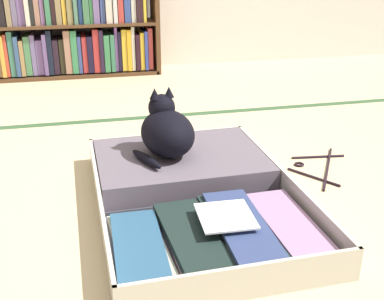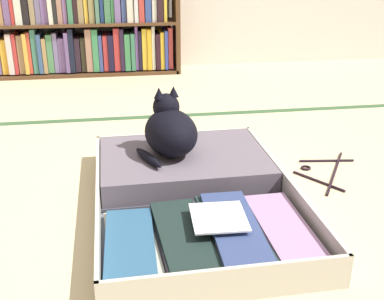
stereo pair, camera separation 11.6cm
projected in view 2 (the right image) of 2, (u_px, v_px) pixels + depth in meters
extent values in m
plane|color=#C8B687|center=(169.00, 248.00, 1.48)|extent=(10.00, 10.00, 0.00)
cube|color=#315230|center=(145.00, 117.00, 2.59)|extent=(4.80, 0.05, 0.00)
cube|color=#543720|center=(176.00, 21.00, 3.43)|extent=(0.03, 0.25, 0.70)
cube|color=#543720|center=(90.00, 72.00, 3.48)|extent=(1.25, 0.25, 0.02)
cube|color=#543720|center=(86.00, 23.00, 3.35)|extent=(1.22, 0.25, 0.02)
cube|color=slate|center=(1.00, 50.00, 3.34)|extent=(0.02, 0.21, 0.29)
cube|color=gold|center=(7.00, 55.00, 3.36)|extent=(0.04, 0.21, 0.23)
cube|color=beige|center=(13.00, 52.00, 3.35)|extent=(0.04, 0.21, 0.27)
cube|color=#B43031|center=(18.00, 52.00, 3.35)|extent=(0.02, 0.21, 0.27)
cube|color=#967750|center=(23.00, 52.00, 3.37)|extent=(0.04, 0.21, 0.26)
cube|color=gold|center=(28.00, 52.00, 3.36)|extent=(0.03, 0.21, 0.27)
cube|color=#BD4233|center=(32.00, 51.00, 3.37)|extent=(0.02, 0.21, 0.28)
cube|color=#3B7763|center=(36.00, 49.00, 3.37)|extent=(0.03, 0.21, 0.29)
cube|color=#355383|center=(42.00, 52.00, 3.37)|extent=(0.03, 0.21, 0.26)
cube|color=#A28151|center=(46.00, 54.00, 3.38)|extent=(0.03, 0.21, 0.23)
cube|color=#488254|center=(52.00, 51.00, 3.40)|extent=(0.04, 0.21, 0.26)
cube|color=slate|center=(57.00, 51.00, 3.40)|extent=(0.03, 0.21, 0.27)
cube|color=slate|center=(63.00, 53.00, 3.41)|extent=(0.04, 0.21, 0.23)
cube|color=slate|center=(68.00, 50.00, 3.39)|extent=(0.03, 0.21, 0.27)
cube|color=black|center=(73.00, 48.00, 3.40)|extent=(0.03, 0.21, 0.29)
cube|color=black|center=(78.00, 53.00, 3.42)|extent=(0.04, 0.21, 0.23)
cube|color=#292619|center=(84.00, 52.00, 3.43)|extent=(0.03, 0.21, 0.23)
cube|color=#A47863|center=(90.00, 48.00, 3.42)|extent=(0.04, 0.21, 0.29)
cube|color=#398553|center=(96.00, 48.00, 3.42)|extent=(0.04, 0.21, 0.29)
cube|color=#374582|center=(101.00, 51.00, 3.43)|extent=(0.02, 0.21, 0.25)
cube|color=#AC3133|center=(106.00, 51.00, 3.44)|extent=(0.03, 0.21, 0.24)
cube|color=black|center=(111.00, 51.00, 3.44)|extent=(0.04, 0.21, 0.24)
cube|color=#AF2F30|center=(117.00, 47.00, 3.44)|extent=(0.04, 0.21, 0.29)
cube|color=#25192F|center=(122.00, 48.00, 3.44)|extent=(0.03, 0.21, 0.28)
cube|color=#39824E|center=(127.00, 50.00, 3.45)|extent=(0.04, 0.21, 0.25)
cube|color=#367655|center=(133.00, 50.00, 3.46)|extent=(0.03, 0.21, 0.25)
cube|color=#794D98|center=(136.00, 46.00, 3.46)|extent=(0.02, 0.21, 0.30)
cube|color=black|center=(140.00, 48.00, 3.47)|extent=(0.02, 0.21, 0.27)
cube|color=gold|center=(144.00, 47.00, 3.47)|extent=(0.03, 0.21, 0.28)
cube|color=gold|center=(149.00, 47.00, 3.47)|extent=(0.03, 0.21, 0.28)
cube|color=beige|center=(152.00, 46.00, 3.47)|extent=(0.02, 0.21, 0.30)
cube|color=black|center=(157.00, 50.00, 3.48)|extent=(0.03, 0.21, 0.25)
cube|color=gold|center=(161.00, 48.00, 3.49)|extent=(0.03, 0.21, 0.26)
cube|color=#2F3F95|center=(165.00, 48.00, 3.49)|extent=(0.02, 0.21, 0.27)
cube|color=#B53F3D|center=(169.00, 46.00, 3.50)|extent=(0.03, 0.21, 0.28)
cube|color=#A3744B|center=(2.00, 1.00, 3.21)|extent=(0.03, 0.21, 0.29)
cube|color=slate|center=(8.00, 5.00, 3.23)|extent=(0.04, 0.21, 0.24)
cube|color=#B93230|center=(14.00, 4.00, 3.23)|extent=(0.02, 0.21, 0.25)
cube|color=silver|center=(19.00, 2.00, 3.23)|extent=(0.04, 0.21, 0.27)
cube|color=black|center=(27.00, 5.00, 3.25)|extent=(0.04, 0.21, 0.24)
cube|color=#907B59|center=(33.00, 3.00, 3.24)|extent=(0.03, 0.21, 0.25)
cube|color=slate|center=(39.00, 4.00, 3.26)|extent=(0.04, 0.21, 0.24)
cube|color=slate|center=(45.00, 0.00, 3.26)|extent=(0.04, 0.21, 0.30)
cube|color=silver|center=(51.00, 3.00, 3.26)|extent=(0.03, 0.21, 0.26)
cube|color=black|center=(55.00, 3.00, 3.27)|extent=(0.02, 0.21, 0.25)
cube|color=#A27461|center=(60.00, 2.00, 3.28)|extent=(0.03, 0.21, 0.27)
cube|color=slate|center=(65.00, 3.00, 3.29)|extent=(0.03, 0.21, 0.25)
cube|color=#3C7D57|center=(70.00, 0.00, 3.28)|extent=(0.03, 0.21, 0.29)
cube|color=black|center=(76.00, 2.00, 3.30)|extent=(0.03, 0.21, 0.26)
cube|color=#937E54|center=(81.00, 4.00, 3.30)|extent=(0.04, 0.21, 0.23)
cube|color=yellow|center=(86.00, 1.00, 3.30)|extent=(0.02, 0.21, 0.27)
cube|color=#8C7F50|center=(91.00, 3.00, 3.30)|extent=(0.04, 0.21, 0.25)
cube|color=#4C7A63|center=(97.00, 1.00, 3.30)|extent=(0.03, 0.21, 0.27)
cube|color=#3F744E|center=(107.00, 0.00, 3.31)|extent=(0.04, 0.21, 0.28)
cube|color=#428A51|center=(112.00, 3.00, 3.33)|extent=(0.02, 0.21, 0.23)
cube|color=slate|center=(117.00, 1.00, 3.33)|extent=(0.04, 0.21, 0.27)
cube|color=beige|center=(129.00, 3.00, 3.34)|extent=(0.04, 0.21, 0.23)
cube|color=silver|center=(135.00, 1.00, 3.33)|extent=(0.03, 0.21, 0.26)
cube|color=#B33B35|center=(140.00, 0.00, 3.34)|extent=(0.04, 0.21, 0.28)
cube|color=#2F488B|center=(147.00, 2.00, 3.36)|extent=(0.04, 0.21, 0.24)
cube|color=beige|center=(153.00, 1.00, 3.36)|extent=(0.03, 0.21, 0.26)
cube|color=beige|center=(209.00, 247.00, 1.47)|extent=(0.67, 0.51, 0.01)
cube|color=beige|center=(228.00, 285.00, 1.23)|extent=(0.66, 0.03, 0.10)
cube|color=beige|center=(98.00, 245.00, 1.40)|extent=(0.02, 0.49, 0.10)
cube|color=beige|center=(313.00, 224.00, 1.50)|extent=(0.02, 0.49, 0.10)
cube|color=#474D5F|center=(209.00, 244.00, 1.47)|extent=(0.65, 0.48, 0.01)
cube|color=beige|center=(184.00, 177.00, 1.92)|extent=(0.67, 0.51, 0.01)
cube|color=beige|center=(175.00, 143.00, 2.11)|extent=(0.66, 0.03, 0.10)
cube|color=beige|center=(99.00, 172.00, 1.85)|extent=(0.02, 0.49, 0.10)
cube|color=beige|center=(264.00, 160.00, 1.95)|extent=(0.02, 0.49, 0.10)
cube|color=#474D5F|center=(184.00, 175.00, 1.91)|extent=(0.65, 0.48, 0.01)
cylinder|color=black|center=(195.00, 204.00, 1.69)|extent=(0.64, 0.03, 0.02)
cube|color=#A8A691|center=(132.00, 248.00, 1.42)|extent=(0.17, 0.42, 0.02)
cube|color=navy|center=(130.00, 242.00, 1.42)|extent=(0.15, 0.36, 0.01)
cube|color=slate|center=(184.00, 243.00, 1.45)|extent=(0.15, 0.36, 0.02)
cube|color=black|center=(184.00, 238.00, 1.43)|extent=(0.17, 0.44, 0.02)
cube|color=tan|center=(233.00, 237.00, 1.48)|extent=(0.15, 0.36, 0.02)
cube|color=#A8AD89|center=(233.00, 232.00, 1.47)|extent=(0.16, 0.42, 0.01)
cube|color=#1A2B29|center=(233.00, 228.00, 1.47)|extent=(0.17, 0.44, 0.01)
cube|color=navy|center=(234.00, 226.00, 1.46)|extent=(0.15, 0.41, 0.01)
cube|color=black|center=(285.00, 235.00, 1.49)|extent=(0.15, 0.43, 0.02)
cube|color=#9B7599|center=(283.00, 226.00, 1.49)|extent=(0.15, 0.39, 0.02)
cube|color=white|center=(219.00, 217.00, 1.46)|extent=(0.17, 0.18, 0.01)
cube|color=#5E555E|center=(184.00, 165.00, 1.89)|extent=(0.64, 0.47, 0.09)
torus|color=white|center=(183.00, 154.00, 1.89)|extent=(0.09, 0.09, 0.01)
cylinder|color=black|center=(133.00, 147.00, 2.07)|extent=(0.02, 0.02, 0.09)
cylinder|color=black|center=(217.00, 142.00, 2.13)|extent=(0.02, 0.02, 0.09)
cube|color=green|center=(232.00, 286.00, 1.25)|extent=(0.04, 0.00, 0.02)
cube|color=white|center=(248.00, 282.00, 1.25)|extent=(0.03, 0.00, 0.02)
cube|color=#298A41|center=(267.00, 279.00, 1.26)|extent=(0.03, 0.00, 0.02)
ellipsoid|color=black|center=(171.00, 133.00, 1.84)|extent=(0.24, 0.29, 0.17)
ellipsoid|color=black|center=(166.00, 136.00, 1.92)|extent=(0.15, 0.11, 0.10)
sphere|color=black|center=(166.00, 107.00, 1.86)|extent=(0.10, 0.10, 0.10)
cone|color=black|center=(173.00, 91.00, 1.84)|extent=(0.04, 0.04, 0.04)
cone|color=black|center=(159.00, 93.00, 1.82)|extent=(0.04, 0.04, 0.04)
sphere|color=yellow|center=(168.00, 102.00, 1.90)|extent=(0.02, 0.02, 0.02)
sphere|color=yellow|center=(158.00, 103.00, 1.89)|extent=(0.02, 0.02, 0.02)
ellipsoid|color=black|center=(148.00, 158.00, 1.80)|extent=(0.11, 0.19, 0.03)
cylinder|color=black|center=(335.00, 172.00, 1.96)|extent=(0.23, 0.36, 0.01)
cylinder|color=black|center=(318.00, 181.00, 1.88)|extent=(0.14, 0.19, 0.01)
cylinder|color=black|center=(326.00, 161.00, 2.06)|extent=(0.23, 0.04, 0.01)
torus|color=black|center=(306.00, 168.00, 2.00)|extent=(0.06, 0.06, 0.01)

